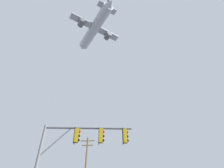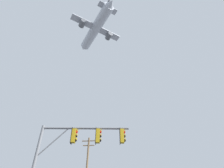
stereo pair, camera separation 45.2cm
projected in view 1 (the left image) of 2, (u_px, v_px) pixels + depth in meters
signal_pole_near at (79, 145)px, 10.76m from camera, size 5.91×0.91×5.66m
airplane at (95, 28)px, 54.84m from camera, size 15.46×19.33×5.99m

